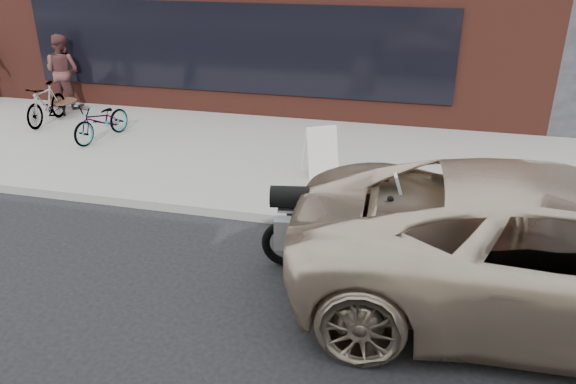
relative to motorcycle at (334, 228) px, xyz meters
name	(u,v)px	position (x,y,z in m)	size (l,w,h in m)	color
near_sidewalk	(296,152)	(-1.43, 4.01, -0.52)	(44.00, 6.00, 0.15)	gray
storefront	(284,1)	(-3.43, 11.00, 1.65)	(14.00, 10.07, 4.50)	#4D2019
motorcycle	(334,228)	(0.00, 0.00, 0.00)	(2.17, 0.93, 1.38)	black
minivan	(564,251)	(2.62, -0.39, 0.24)	(2.79, 6.04, 1.68)	beige
bicycle_front	(102,121)	(-5.47, 3.60, -0.05)	(0.53, 1.52, 0.80)	gray
bicycle_rear	(46,104)	(-7.26, 4.29, 0.00)	(0.42, 1.49, 0.90)	gray
sandwich_sign	(321,150)	(-0.72, 2.83, -0.01)	(0.72, 0.71, 0.87)	beige
cafe_table	(62,102)	(-7.26, 4.89, -0.11)	(0.65, 0.65, 0.37)	black
cafe_patron_left	(63,71)	(-7.64, 5.61, 0.44)	(0.87, 0.67, 1.78)	#542D2D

